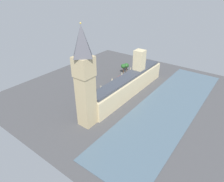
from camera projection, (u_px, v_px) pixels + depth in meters
ground_plane at (125, 92)px, 141.92m from camera, size 147.12×147.12×0.00m
river_thames at (168, 107)px, 124.78m from camera, size 33.51×132.41×0.25m
parliament_building at (129, 83)px, 138.27m from camera, size 11.90×77.12×28.15m
clock_tower at (85, 78)px, 96.98m from camera, size 8.93×8.93×54.53m
car_silver_kerbside at (132, 74)px, 168.03m from camera, size 2.08×4.63×1.74m
double_decker_bus_by_river_gate at (123, 78)px, 157.40m from camera, size 2.81×10.55×4.75m
car_white_leading at (110, 88)px, 146.11m from camera, size 1.90×4.23×1.74m
car_yellow_cab_midblock at (99, 95)px, 136.83m from camera, size 1.86×4.63×1.74m
car_dark_green_trailing at (90, 100)px, 130.90m from camera, size 2.21×4.75×1.74m
pedestrian_far_end at (137, 78)px, 161.50m from camera, size 0.63×0.53×1.71m
pedestrian_near_tower at (140, 75)px, 166.98m from camera, size 0.66×0.66×1.60m
plane_tree_under_trees at (123, 66)px, 168.83m from camera, size 4.43×4.43×8.52m
plane_tree_opposite_hall at (126, 65)px, 173.60m from camera, size 4.62×4.62×7.36m
street_lamp_corner at (126, 67)px, 171.69m from camera, size 0.56×0.56×6.73m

